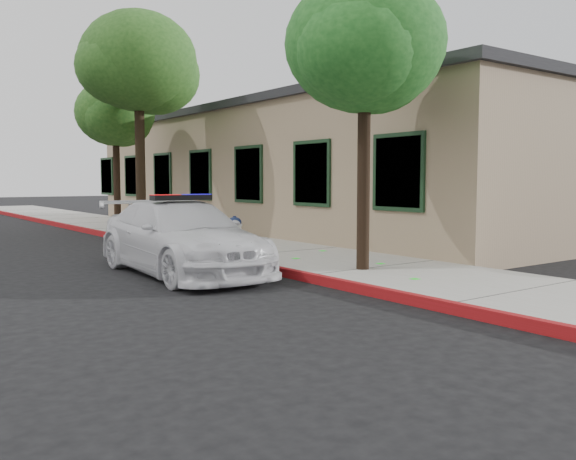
# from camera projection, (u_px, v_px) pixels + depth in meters

# --- Properties ---
(ground) EXTENTS (120.00, 120.00, 0.00)m
(ground) POSITION_uv_depth(u_px,v_px,m) (310.00, 283.00, 10.44)
(ground) COLOR black
(ground) RESTS_ON ground
(sidewalk) EXTENTS (3.20, 60.00, 0.15)m
(sidewalk) POSITION_uv_depth(u_px,v_px,m) (284.00, 255.00, 13.79)
(sidewalk) COLOR gray
(sidewalk) RESTS_ON ground
(red_curb) EXTENTS (0.14, 60.00, 0.16)m
(red_curb) POSITION_uv_depth(u_px,v_px,m) (226.00, 260.00, 12.88)
(red_curb) COLOR maroon
(red_curb) RESTS_ON ground
(clapboard_building) EXTENTS (7.30, 20.89, 4.24)m
(clapboard_building) POSITION_uv_depth(u_px,v_px,m) (302.00, 170.00, 21.44)
(clapboard_building) COLOR #957D61
(clapboard_building) RESTS_ON ground
(police_car) EXTENTS (2.09, 4.85, 1.51)m
(police_car) POSITION_uv_depth(u_px,v_px,m) (182.00, 237.00, 11.47)
(police_car) COLOR silver
(police_car) RESTS_ON ground
(fire_hydrant) EXTENTS (0.49, 0.42, 0.85)m
(fire_hydrant) POSITION_uv_depth(u_px,v_px,m) (235.00, 236.00, 13.09)
(fire_hydrant) COLOR silver
(fire_hydrant) RESTS_ON sidewalk
(street_tree_near) EXTENTS (3.03, 2.88, 5.27)m
(street_tree_near) POSITION_uv_depth(u_px,v_px,m) (366.00, 51.00, 10.78)
(street_tree_near) COLOR black
(street_tree_near) RESTS_ON sidewalk
(street_tree_mid) EXTENTS (3.76, 3.45, 6.58)m
(street_tree_mid) POSITION_uv_depth(u_px,v_px,m) (139.00, 67.00, 17.79)
(street_tree_mid) COLOR black
(street_tree_mid) RESTS_ON sidewalk
(street_tree_far) EXTENTS (2.71, 2.77, 5.06)m
(street_tree_far) POSITION_uv_depth(u_px,v_px,m) (117.00, 116.00, 20.55)
(street_tree_far) COLOR black
(street_tree_far) RESTS_ON sidewalk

